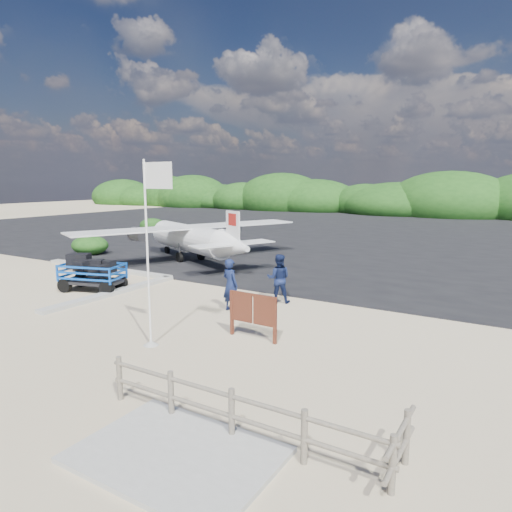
{
  "coord_description": "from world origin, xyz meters",
  "views": [
    {
      "loc": [
        10.51,
        -11.57,
        4.85
      ],
      "look_at": [
        0.25,
        5.39,
        1.51
      ],
      "focal_mm": 32.0,
      "sensor_mm": 36.0,
      "label": 1
    }
  ],
  "objects_px": {
    "baggage_cart": "(94,291)",
    "signboard": "(253,339)",
    "crew_b": "(279,278)",
    "aircraft_small": "(305,226)",
    "crew_a": "(230,285)",
    "flagpole": "(151,345)"
  },
  "relations": [
    {
      "from": "flagpole",
      "to": "signboard",
      "type": "height_order",
      "value": "flagpole"
    },
    {
      "from": "crew_a",
      "to": "flagpole",
      "type": "bearing_deg",
      "value": 105.08
    },
    {
      "from": "signboard",
      "to": "crew_b",
      "type": "relative_size",
      "value": 0.91
    },
    {
      "from": "baggage_cart",
      "to": "aircraft_small",
      "type": "distance_m",
      "value": 30.47
    },
    {
      "from": "flagpole",
      "to": "aircraft_small",
      "type": "height_order",
      "value": "flagpole"
    },
    {
      "from": "flagpole",
      "to": "crew_b",
      "type": "xyz_separation_m",
      "value": [
        0.96,
        6.15,
        0.97
      ]
    },
    {
      "from": "signboard",
      "to": "crew_b",
      "type": "xyz_separation_m",
      "value": [
        -1.34,
        4.14,
        0.97
      ]
    },
    {
      "from": "signboard",
      "to": "crew_a",
      "type": "xyz_separation_m",
      "value": [
        -2.31,
        2.16,
        0.99
      ]
    },
    {
      "from": "baggage_cart",
      "to": "signboard",
      "type": "relative_size",
      "value": 1.61
    },
    {
      "from": "flagpole",
      "to": "crew_a",
      "type": "xyz_separation_m",
      "value": [
        -0.01,
        4.18,
        0.99
      ]
    },
    {
      "from": "crew_b",
      "to": "aircraft_small",
      "type": "bearing_deg",
      "value": -91.63
    },
    {
      "from": "baggage_cart",
      "to": "flagpole",
      "type": "xyz_separation_m",
      "value": [
        6.94,
        -3.63,
        0.0
      ]
    },
    {
      "from": "signboard",
      "to": "crew_a",
      "type": "relative_size",
      "value": 0.9
    },
    {
      "from": "flagpole",
      "to": "signboard",
      "type": "bearing_deg",
      "value": 41.18
    },
    {
      "from": "baggage_cart",
      "to": "signboard",
      "type": "height_order",
      "value": "signboard"
    },
    {
      "from": "flagpole",
      "to": "signboard",
      "type": "xyz_separation_m",
      "value": [
        2.3,
        2.01,
        0.0
      ]
    },
    {
      "from": "flagpole",
      "to": "aircraft_small",
      "type": "distance_m",
      "value": 35.54
    },
    {
      "from": "crew_a",
      "to": "crew_b",
      "type": "xyz_separation_m",
      "value": [
        0.97,
        1.97,
        -0.02
      ]
    },
    {
      "from": "signboard",
      "to": "flagpole",
      "type": "bearing_deg",
      "value": -136.95
    },
    {
      "from": "crew_b",
      "to": "crew_a",
      "type": "bearing_deg",
      "value": 39.23
    },
    {
      "from": "baggage_cart",
      "to": "aircraft_small",
      "type": "bearing_deg",
      "value": 80.88
    },
    {
      "from": "signboard",
      "to": "crew_a",
      "type": "height_order",
      "value": "crew_a"
    }
  ]
}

